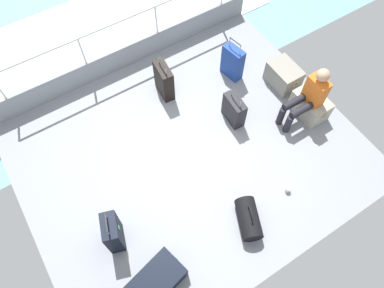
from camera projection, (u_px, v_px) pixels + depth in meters
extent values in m
cube|color=gray|center=(189.00, 152.00, 5.79)|extent=(4.40, 5.20, 0.06)
cube|color=gray|center=(125.00, 56.00, 6.47)|extent=(0.06, 5.20, 0.45)
cylinder|color=silver|center=(5.00, 96.00, 5.69)|extent=(0.04, 0.04, 1.00)
cylinder|color=silver|center=(86.00, 61.00, 6.05)|extent=(0.04, 0.04, 1.00)
cylinder|color=silver|center=(157.00, 30.00, 6.41)|extent=(0.04, 0.04, 1.00)
cylinder|color=silver|center=(221.00, 2.00, 6.77)|extent=(0.04, 0.04, 1.00)
cylinder|color=silver|center=(117.00, 22.00, 5.79)|extent=(0.04, 4.16, 0.04)
cube|color=white|center=(98.00, 32.00, 7.56)|extent=(2.40, 7.28, 0.01)
cube|color=gray|center=(283.00, 76.00, 6.27)|extent=(0.57, 0.41, 0.41)
torus|color=tan|center=(274.00, 62.00, 6.32)|extent=(0.02, 0.12, 0.12)
torus|color=tan|center=(296.00, 84.00, 6.08)|extent=(0.02, 0.12, 0.12)
cube|color=#9E9989|center=(310.00, 105.00, 5.98)|extent=(0.61, 0.39, 0.38)
torus|color=tan|center=(299.00, 90.00, 6.04)|extent=(0.02, 0.12, 0.12)
torus|color=tan|center=(325.00, 116.00, 5.78)|extent=(0.02, 0.12, 0.12)
cube|color=orange|center=(316.00, 90.00, 5.59)|extent=(0.34, 0.20, 0.48)
sphere|color=tan|center=(323.00, 75.00, 5.28)|extent=(0.20, 0.20, 0.20)
cylinder|color=black|center=(301.00, 110.00, 5.65)|extent=(0.12, 0.40, 0.12)
cylinder|color=black|center=(288.00, 124.00, 5.80)|extent=(0.11, 0.11, 0.38)
cylinder|color=black|center=(294.00, 102.00, 5.72)|extent=(0.12, 0.40, 0.12)
cylinder|color=black|center=(281.00, 116.00, 5.87)|extent=(0.11, 0.11, 0.38)
cube|color=black|center=(156.00, 281.00, 4.68)|extent=(0.61, 0.83, 0.26)
cube|color=green|center=(176.00, 259.00, 4.73)|extent=(0.05, 0.02, 0.08)
cube|color=black|center=(234.00, 110.00, 5.86)|extent=(0.45, 0.22, 0.51)
cylinder|color=#A5A8AD|center=(232.00, 91.00, 5.61)|extent=(0.02, 0.02, 0.18)
cylinder|color=#A5A8AD|center=(241.00, 103.00, 5.50)|extent=(0.02, 0.02, 0.18)
cylinder|color=#2D2D2D|center=(237.00, 94.00, 5.48)|extent=(0.28, 0.04, 0.02)
cube|color=silver|center=(240.00, 104.00, 5.81)|extent=(0.05, 0.01, 0.08)
cube|color=black|center=(113.00, 233.00, 4.79)|extent=(0.42, 0.31, 0.66)
cylinder|color=#A5A8AD|center=(106.00, 216.00, 4.51)|extent=(0.02, 0.02, 0.11)
cylinder|color=#A5A8AD|center=(108.00, 233.00, 4.40)|extent=(0.02, 0.02, 0.11)
cylinder|color=#2D2D2D|center=(106.00, 223.00, 4.41)|extent=(0.24, 0.09, 0.02)
cube|color=green|center=(119.00, 228.00, 4.69)|extent=(0.05, 0.02, 0.08)
cube|color=navy|center=(232.00, 62.00, 6.27)|extent=(0.42, 0.25, 0.63)
cylinder|color=#A5A8AD|center=(230.00, 42.00, 5.96)|extent=(0.02, 0.02, 0.17)
cylinder|color=#A5A8AD|center=(240.00, 49.00, 5.88)|extent=(0.02, 0.02, 0.17)
cylinder|color=#2D2D2D|center=(235.00, 42.00, 5.85)|extent=(0.26, 0.07, 0.02)
cube|color=green|center=(237.00, 58.00, 6.27)|extent=(0.05, 0.01, 0.08)
cube|color=black|center=(164.00, 81.00, 6.07)|extent=(0.46, 0.23, 0.64)
cylinder|color=#A5A8AD|center=(159.00, 59.00, 5.79)|extent=(0.02, 0.02, 0.16)
cylinder|color=#A5A8AD|center=(166.00, 70.00, 5.67)|extent=(0.02, 0.02, 0.16)
cylinder|color=#2D2D2D|center=(162.00, 61.00, 5.66)|extent=(0.29, 0.05, 0.02)
cube|color=green|center=(169.00, 74.00, 6.00)|extent=(0.05, 0.01, 0.08)
cylinder|color=black|center=(249.00, 219.00, 5.07)|extent=(0.65, 0.50, 0.29)
torus|color=black|center=(250.00, 215.00, 4.93)|extent=(0.24, 0.11, 0.25)
cylinder|color=white|center=(288.00, 189.00, 5.40)|extent=(0.08, 0.08, 0.10)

